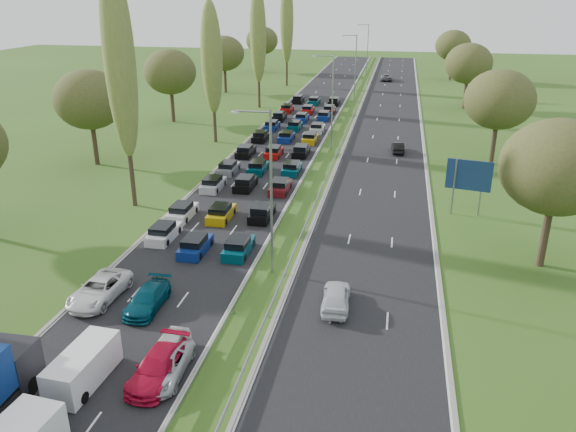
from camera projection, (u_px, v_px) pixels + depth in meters
The scene contains 19 objects.
ground at pixel (333, 146), 74.83m from camera, with size 260.00×260.00×0.00m, color #375319.
near_carriageway at pixel (287, 139), 78.31m from camera, with size 10.50×215.00×0.04m, color black.
far_carriageway at pixel (385, 144), 75.90m from camera, with size 10.50×215.00×0.04m, color black.
central_reservation at pixel (335, 137), 76.90m from camera, with size 2.36×215.00×0.32m.
lamp_columns at pixel (332, 103), 70.77m from camera, with size 0.18×140.18×12.00m.
poplar_row at pixel (180, 57), 62.30m from camera, with size 2.80×127.80×22.44m.
woodland_left at pixel (73, 105), 60.89m from camera, with size 8.00×166.00×11.10m.
woodland_right at pixel (512, 114), 56.33m from camera, with size 8.00×153.00×11.10m.
traffic_queue_fill at pixel (279, 145), 73.36m from camera, with size 9.06×68.60×0.80m.
near_car_2 at pixel (99, 289), 37.25m from camera, with size 2.47×5.36×1.49m, color white.
near_car_7 at pixel (148, 299), 36.25m from camera, with size 1.90×4.67×1.36m, color #053F50.
near_car_10 at pixel (165, 365), 29.84m from camera, with size 2.18×4.73×1.31m, color #AEB2B8.
near_car_11 at pixel (158, 366), 29.63m from camera, with size 2.02×4.98×1.44m, color #B30B2C.
near_car_12 at pixel (167, 351), 30.88m from camera, with size 1.68×4.18×1.42m, color silver.
far_car_0 at pixel (336, 297), 36.34m from camera, with size 1.79×4.44×1.51m, color silver.
far_car_1 at pixel (398, 147), 71.46m from camera, with size 1.40×4.01×1.32m, color black.
far_car_2 at pixel (386, 77), 129.23m from camera, with size 2.58×5.59×1.55m, color slate.
white_van_rear at pixel (85, 364), 29.43m from camera, with size 1.85×4.71×1.89m.
direction_sign at pixel (469, 178), 50.46m from camera, with size 3.94×0.89×5.20m.
Camera 1 is at (12.71, 7.28, 19.17)m, focal length 35.00 mm.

